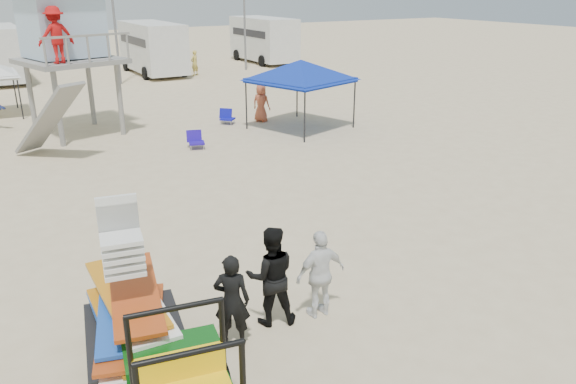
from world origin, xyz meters
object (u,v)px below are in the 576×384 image
canopy_blue (301,63)px  man_left (232,301)px  surf_trailer (131,308)px  lifeguard_tower (63,30)px

canopy_blue → man_left: bearing=-125.7°
surf_trailer → canopy_blue: 15.58m
lifeguard_tower → canopy_blue: 9.01m
surf_trailer → man_left: bearing=-11.2°
surf_trailer → canopy_blue: canopy_blue is taller
lifeguard_tower → surf_trailer: bearing=-97.5°
man_left → canopy_blue: size_ratio=0.39×
lifeguard_tower → man_left: bearing=-91.8°
surf_trailer → man_left: size_ratio=1.73×
man_left → lifeguard_tower: 15.99m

